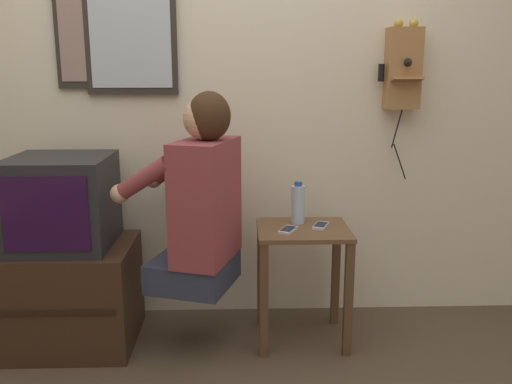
{
  "coord_description": "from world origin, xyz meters",
  "views": [
    {
      "loc": [
        0.11,
        -1.86,
        1.36
      ],
      "look_at": [
        0.19,
        0.65,
        0.79
      ],
      "focal_mm": 38.0,
      "sensor_mm": 36.0,
      "label": 1
    }
  ],
  "objects_px": {
    "wall_mirror": "(130,25)",
    "framed_picture": "(87,36)",
    "wall_phone_antique": "(403,68)",
    "television": "(62,202)",
    "person": "(201,201)",
    "cell_phone_spare": "(321,225)",
    "water_bottle": "(298,204)",
    "cell_phone_held": "(288,230)"
  },
  "relations": [
    {
      "from": "television",
      "to": "cell_phone_held",
      "type": "xyz_separation_m",
      "value": [
        1.09,
        -0.07,
        -0.13
      ]
    },
    {
      "from": "wall_mirror",
      "to": "water_bottle",
      "type": "bearing_deg",
      "value": -16.43
    },
    {
      "from": "television",
      "to": "wall_phone_antique",
      "type": "distance_m",
      "value": 1.85
    },
    {
      "from": "framed_picture",
      "to": "cell_phone_spare",
      "type": "bearing_deg",
      "value": -15.3
    },
    {
      "from": "wall_phone_antique",
      "to": "person",
      "type": "bearing_deg",
      "value": -159.24
    },
    {
      "from": "television",
      "to": "person",
      "type": "bearing_deg",
      "value": -9.29
    },
    {
      "from": "cell_phone_spare",
      "to": "water_bottle",
      "type": "xyz_separation_m",
      "value": [
        -0.11,
        0.07,
        0.09
      ]
    },
    {
      "from": "wall_phone_antique",
      "to": "water_bottle",
      "type": "xyz_separation_m",
      "value": [
        -0.56,
        -0.21,
        -0.67
      ]
    },
    {
      "from": "cell_phone_held",
      "to": "water_bottle",
      "type": "distance_m",
      "value": 0.18
    },
    {
      "from": "wall_phone_antique",
      "to": "cell_phone_held",
      "type": "bearing_deg",
      "value": -150.69
    },
    {
      "from": "wall_mirror",
      "to": "framed_picture",
      "type": "bearing_deg",
      "value": 179.18
    },
    {
      "from": "wall_mirror",
      "to": "water_bottle",
      "type": "xyz_separation_m",
      "value": [
        0.85,
        -0.25,
        -0.88
      ]
    },
    {
      "from": "person",
      "to": "cell_phone_held",
      "type": "xyz_separation_m",
      "value": [
        0.42,
        0.05,
        -0.16
      ]
    },
    {
      "from": "person",
      "to": "water_bottle",
      "type": "bearing_deg",
      "value": -51.02
    },
    {
      "from": "person",
      "to": "wall_mirror",
      "type": "xyz_separation_m",
      "value": [
        -0.37,
        0.43,
        0.82
      ]
    },
    {
      "from": "person",
      "to": "television",
      "type": "bearing_deg",
      "value": 98.7
    },
    {
      "from": "wall_phone_antique",
      "to": "wall_mirror",
      "type": "distance_m",
      "value": 1.42
    },
    {
      "from": "person",
      "to": "framed_picture",
      "type": "distance_m",
      "value": 1.06
    },
    {
      "from": "person",
      "to": "cell_phone_spare",
      "type": "bearing_deg",
      "value": -61.0
    },
    {
      "from": "wall_mirror",
      "to": "cell_phone_spare",
      "type": "distance_m",
      "value": 1.4
    },
    {
      "from": "person",
      "to": "wall_mirror",
      "type": "height_order",
      "value": "wall_mirror"
    },
    {
      "from": "framed_picture",
      "to": "wall_mirror",
      "type": "xyz_separation_m",
      "value": [
        0.22,
        -0.0,
        0.05
      ]
    },
    {
      "from": "person",
      "to": "television",
      "type": "relative_size",
      "value": 1.93
    },
    {
      "from": "framed_picture",
      "to": "cell_phone_spare",
      "type": "distance_m",
      "value": 1.53
    },
    {
      "from": "wall_mirror",
      "to": "television",
      "type": "bearing_deg",
      "value": -133.9
    },
    {
      "from": "television",
      "to": "wall_phone_antique",
      "type": "bearing_deg",
      "value": 9.32
    },
    {
      "from": "framed_picture",
      "to": "water_bottle",
      "type": "xyz_separation_m",
      "value": [
        1.07,
        -0.25,
        -0.83
      ]
    },
    {
      "from": "wall_phone_antique",
      "to": "framed_picture",
      "type": "xyz_separation_m",
      "value": [
        -1.62,
        0.04,
        0.16
      ]
    },
    {
      "from": "water_bottle",
      "to": "cell_phone_held",
      "type": "bearing_deg",
      "value": -113.81
    },
    {
      "from": "framed_picture",
      "to": "cell_phone_spare",
      "type": "xyz_separation_m",
      "value": [
        1.17,
        -0.32,
        -0.92
      ]
    },
    {
      "from": "person",
      "to": "water_bottle",
      "type": "xyz_separation_m",
      "value": [
        0.48,
        0.18,
        -0.07
      ]
    },
    {
      "from": "person",
      "to": "wall_mirror",
      "type": "relative_size",
      "value": 1.34
    },
    {
      "from": "framed_picture",
      "to": "cell_phone_held",
      "type": "xyz_separation_m",
      "value": [
        1.0,
        -0.39,
        -0.92
      ]
    },
    {
      "from": "cell_phone_held",
      "to": "wall_mirror",
      "type": "bearing_deg",
      "value": -179.54
    },
    {
      "from": "cell_phone_held",
      "to": "person",
      "type": "bearing_deg",
      "value": -147.08
    },
    {
      "from": "cell_phone_spare",
      "to": "wall_mirror",
      "type": "bearing_deg",
      "value": -176.42
    },
    {
      "from": "framed_picture",
      "to": "water_bottle",
      "type": "height_order",
      "value": "framed_picture"
    },
    {
      "from": "framed_picture",
      "to": "wall_phone_antique",
      "type": "bearing_deg",
      "value": -1.54
    },
    {
      "from": "television",
      "to": "wall_phone_antique",
      "type": "relative_size",
      "value": 0.58
    },
    {
      "from": "wall_mirror",
      "to": "wall_phone_antique",
      "type": "bearing_deg",
      "value": -1.65
    },
    {
      "from": "wall_phone_antique",
      "to": "cell_phone_held",
      "type": "relative_size",
      "value": 6.02
    },
    {
      "from": "person",
      "to": "cell_phone_held",
      "type": "height_order",
      "value": "person"
    }
  ]
}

